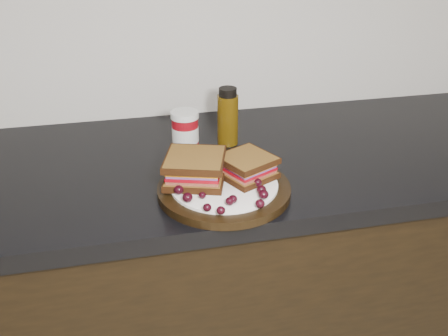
{
  "coord_description": "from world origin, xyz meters",
  "views": [
    {
      "loc": [
        -0.28,
        0.64,
        1.44
      ],
      "look_at": [
        -0.09,
        1.53,
        0.96
      ],
      "focal_mm": 40.0,
      "sensor_mm": 36.0,
      "label": 1
    }
  ],
  "objects_px": {
    "plate": "(224,189)",
    "oil_bottle": "(228,116)",
    "condiment_jar": "(185,131)",
    "sandwich_left": "(195,168)"
  },
  "relations": [
    {
      "from": "condiment_jar",
      "to": "sandwich_left",
      "type": "bearing_deg",
      "value": -92.65
    },
    {
      "from": "plate",
      "to": "condiment_jar",
      "type": "height_order",
      "value": "condiment_jar"
    },
    {
      "from": "plate",
      "to": "sandwich_left",
      "type": "relative_size",
      "value": 2.3
    },
    {
      "from": "plate",
      "to": "oil_bottle",
      "type": "relative_size",
      "value": 1.91
    },
    {
      "from": "sandwich_left",
      "to": "oil_bottle",
      "type": "xyz_separation_m",
      "value": [
        0.12,
        0.22,
        0.02
      ]
    },
    {
      "from": "plate",
      "to": "oil_bottle",
      "type": "bearing_deg",
      "value": 75.46
    },
    {
      "from": "plate",
      "to": "sandwich_left",
      "type": "bearing_deg",
      "value": 154.3
    },
    {
      "from": "sandwich_left",
      "to": "condiment_jar",
      "type": "bearing_deg",
      "value": 104.58
    },
    {
      "from": "oil_bottle",
      "to": "sandwich_left",
      "type": "bearing_deg",
      "value": -118.7
    },
    {
      "from": "sandwich_left",
      "to": "condiment_jar",
      "type": "distance_m",
      "value": 0.2
    }
  ]
}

